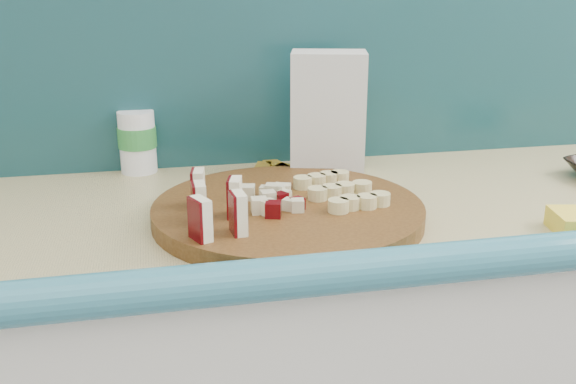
# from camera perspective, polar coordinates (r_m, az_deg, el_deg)

# --- Properties ---
(backsplash) EXTENTS (2.20, 0.02, 0.50)m
(backsplash) POSITION_cam_1_polar(r_m,az_deg,el_deg) (1.38, -2.45, 12.79)
(backsplash) COLOR teal
(backsplash) RESTS_ON kitchen_counter
(cutting_board) EXTENTS (0.54, 0.54, 0.03)m
(cutting_board) POSITION_cam_1_polar(r_m,az_deg,el_deg) (1.08, 0.00, -1.73)
(cutting_board) COLOR #40240D
(cutting_board) RESTS_ON kitchen_counter
(apple_wedges) EXTENTS (0.09, 0.18, 0.06)m
(apple_wedges) POSITION_cam_1_polar(r_m,az_deg,el_deg) (0.98, -6.61, -1.06)
(apple_wedges) COLOR #FDF2CA
(apple_wedges) RESTS_ON cutting_board
(apple_chunks) EXTENTS (0.07, 0.07, 0.02)m
(apple_chunks) POSITION_cam_1_polar(r_m,az_deg,el_deg) (1.06, -1.43, -0.64)
(apple_chunks) COLOR beige
(apple_chunks) RESTS_ON cutting_board
(banana_slices) EXTENTS (0.14, 0.18, 0.02)m
(banana_slices) POSITION_cam_1_polar(r_m,az_deg,el_deg) (1.11, 4.59, 0.18)
(banana_slices) COLOR #D3C581
(banana_slices) RESTS_ON cutting_board
(flour_bag) EXTENTS (0.17, 0.14, 0.25)m
(flour_bag) POSITION_cam_1_polar(r_m,az_deg,el_deg) (1.30, 3.57, 6.86)
(flour_bag) COLOR silver
(flour_bag) RESTS_ON kitchen_counter
(canister) EXTENTS (0.08, 0.08, 0.13)m
(canister) POSITION_cam_1_polar(r_m,az_deg,el_deg) (1.37, -13.24, 4.46)
(canister) COLOR white
(canister) RESTS_ON kitchen_counter
(banana_peel) EXTENTS (0.20, 0.16, 0.01)m
(banana_peel) POSITION_cam_1_polar(r_m,az_deg,el_deg) (1.35, -0.43, 1.99)
(banana_peel) COLOR gold
(banana_peel) RESTS_ON kitchen_counter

